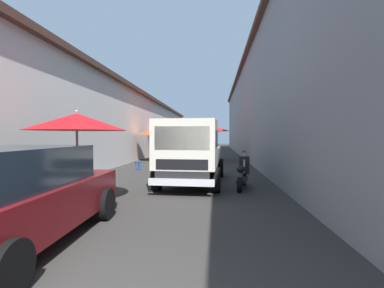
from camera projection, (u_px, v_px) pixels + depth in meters
ground at (186, 166)px, 15.09m from camera, size 90.00×90.00×0.00m
building_left_whitewash at (80, 124)px, 17.87m from camera, size 49.80×7.50×4.72m
building_right_concrete at (308, 105)px, 16.63m from camera, size 49.80×7.50×6.92m
fruit_stall_mid_lane at (77, 137)px, 6.37m from camera, size 2.24×2.24×2.21m
fruit_stall_near_right at (158, 135)px, 17.81m from camera, size 2.66×2.66×2.22m
fruit_stall_far_left at (211, 133)px, 18.42m from camera, size 2.44×2.44×2.39m
fruit_stall_far_right at (162, 136)px, 21.59m from camera, size 2.27×2.27×2.17m
hatchback_car at (13, 196)px, 4.05m from camera, size 3.97×2.04×1.45m
delivery_truck at (190, 154)px, 8.78m from camera, size 5.00×2.17×2.08m
vendor_by_crates at (172, 149)px, 15.86m from camera, size 0.39×0.56×1.56m
parked_scooter at (242, 174)px, 8.60m from camera, size 1.67×0.55×1.14m
plastic_stool at (138, 163)px, 13.17m from camera, size 0.30×0.30×0.43m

